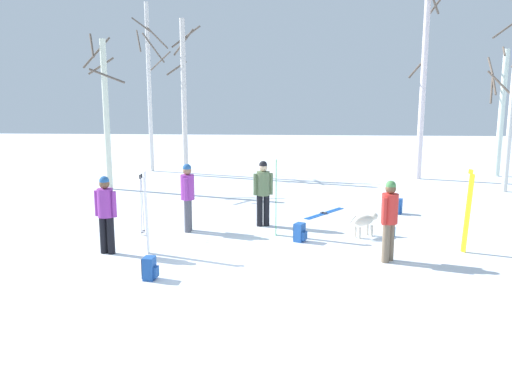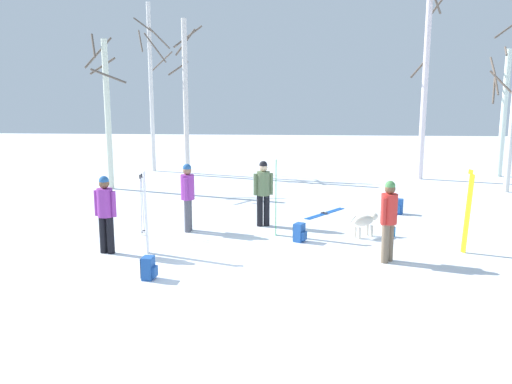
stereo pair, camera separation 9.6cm
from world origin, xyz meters
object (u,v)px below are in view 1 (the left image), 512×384
object	(u,v)px
ski_pair_planted_2	(276,198)
birch_tree_1	(149,84)
person_0	(106,210)
ski_poles_0	(142,203)
water_bottle_0	(394,232)
birch_tree_3	(423,86)
ski_pair_planted_0	(146,213)
ski_pair_lying_0	(324,213)
person_1	(188,193)
backpack_1	(300,233)
backpack_2	(150,269)
birch_tree_0	(106,110)
backpack_0	(397,206)
birch_tree_2	(184,95)
birch_tree_5	(501,110)
dog	(365,221)
person_3	(389,216)
ski_pair_planted_1	(468,212)
person_2	(263,189)

from	to	relation	value
ski_pair_planted_2	birch_tree_1	distance (m)	11.73
person_0	ski_poles_0	size ratio (longest dim) A/B	1.14
ski_poles_0	water_bottle_0	size ratio (longest dim) A/B	5.91
ski_poles_0	birch_tree_3	world-z (taller)	birch_tree_3
ski_pair_planted_0	ski_pair_lying_0	size ratio (longest dim) A/B	1.17
person_1	birch_tree_3	size ratio (longest dim) A/B	0.25
ski_pair_planted_2	backpack_1	xyz separation A→B (m)	(0.58, -0.48, -0.72)
birch_tree_1	backpack_2	bearing A→B (deg)	-76.29
backpack_1	birch_tree_1	bearing A→B (deg)	120.27
person_0	ski_pair_lying_0	distance (m)	6.51
backpack_1	birch_tree_0	world-z (taller)	birch_tree_0
person_0	ski_pair_planted_0	xyz separation A→B (m)	(0.89, -0.01, -0.07)
person_1	backpack_0	size ratio (longest dim) A/B	3.90
ski_pair_planted_2	birch_tree_0	size ratio (longest dim) A/B	0.35
birch_tree_2	ski_pair_lying_0	bearing A→B (deg)	-51.63
person_1	birch_tree_5	xyz separation A→B (m)	(10.91, 9.18, 1.66)
ski_pair_planted_2	birch_tree_5	world-z (taller)	birch_tree_5
ski_pair_planted_2	person_1	bearing A→B (deg)	172.57
birch_tree_1	birch_tree_5	world-z (taller)	birch_tree_1
dog	water_bottle_0	distance (m)	0.76
dog	water_bottle_0	bearing A→B (deg)	4.90
person_3	ski_pair_planted_1	world-z (taller)	ski_pair_planted_1
dog	ski_poles_0	world-z (taller)	ski_poles_0
ski_pair_planted_0	ski_pair_lying_0	bearing A→B (deg)	44.84
ski_pair_planted_2	birch_tree_1	xyz separation A→B (m)	(-5.53, 9.98, 2.73)
person_3	backpack_2	world-z (taller)	person_3
person_3	ski_pair_planted_1	bearing A→B (deg)	21.19
ski_pair_lying_0	person_0	bearing A→B (deg)	-140.80
ski_pair_lying_0	birch_tree_2	xyz separation A→B (m)	(-5.26, 6.64, 3.23)
backpack_1	backpack_2	size ratio (longest dim) A/B	1.00
person_2	dog	world-z (taller)	person_2
birch_tree_0	birch_tree_3	distance (m)	11.84
person_3	water_bottle_0	xyz separation A→B (m)	(0.50, 1.95, -0.86)
ski_pair_planted_0	backpack_1	bearing A→B (deg)	19.42
ski_poles_0	birch_tree_1	xyz separation A→B (m)	(-2.25, 10.05, 2.86)
birch_tree_2	birch_tree_0	bearing A→B (deg)	-123.30
backpack_0	backpack_1	bearing A→B (deg)	-133.33
ski_pair_planted_2	backpack_0	xyz separation A→B (m)	(3.42, 2.53, -0.72)
ski_pair_planted_2	backpack_0	world-z (taller)	ski_pair_planted_2
ski_pair_planted_1	birch_tree_2	distance (m)	13.23
person_3	backpack_2	size ratio (longest dim) A/B	3.90
dog	birch_tree_2	world-z (taller)	birch_tree_2
birch_tree_0	birch_tree_3	world-z (taller)	birch_tree_3
person_0	birch_tree_3	world-z (taller)	birch_tree_3
dog	ski_pair_lying_0	size ratio (longest dim) A/B	0.49
ski_pair_planted_2	birch_tree_0	xyz separation A→B (m)	(-6.05, 5.81, 1.85)
person_3	birch_tree_3	size ratio (longest dim) A/B	0.25
dog	backpack_2	xyz separation A→B (m)	(-4.47, -3.24, -0.17)
person_1	dog	world-z (taller)	person_1
person_2	ski_pair_lying_0	xyz separation A→B (m)	(1.70, 1.49, -0.97)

